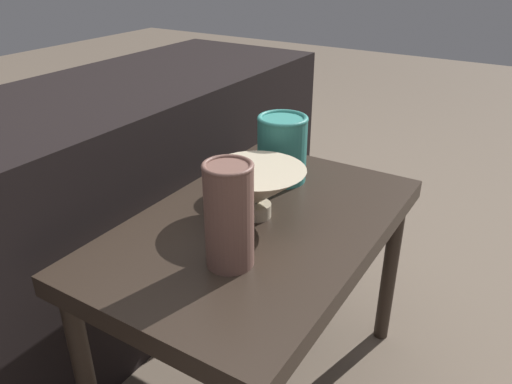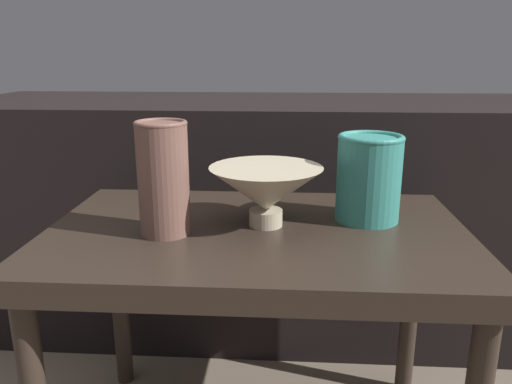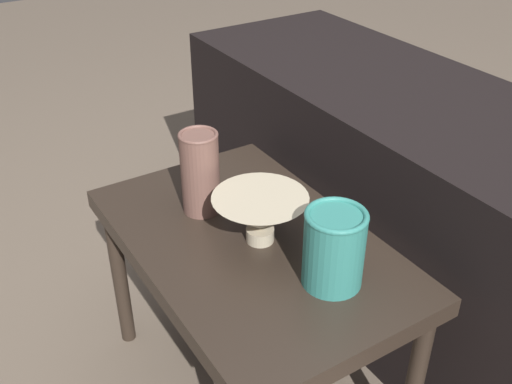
{
  "view_description": "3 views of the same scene",
  "coord_description": "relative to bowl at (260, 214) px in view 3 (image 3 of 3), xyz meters",
  "views": [
    {
      "loc": [
        -0.72,
        -0.44,
        0.93
      ],
      "look_at": [
        0.01,
        0.01,
        0.51
      ],
      "focal_mm": 35.0,
      "sensor_mm": 36.0,
      "label": 1
    },
    {
      "loc": [
        0.05,
        -0.79,
        0.73
      ],
      "look_at": [
        -0.0,
        0.0,
        0.51
      ],
      "focal_mm": 35.0,
      "sensor_mm": 36.0,
      "label": 2
    },
    {
      "loc": [
        0.83,
        -0.51,
        1.17
      ],
      "look_at": [
        -0.0,
        0.02,
        0.55
      ],
      "focal_mm": 42.0,
      "sensor_mm": 36.0,
      "label": 3
    }
  ],
  "objects": [
    {
      "name": "bowl",
      "position": [
        0.0,
        0.0,
        0.0
      ],
      "size": [
        0.19,
        0.19,
        0.1
      ],
      "color": "#C1B293",
      "rests_on": "table"
    },
    {
      "name": "couch_backdrop",
      "position": [
        -0.01,
        0.51,
        -0.21
      ],
      "size": [
        1.61,
        0.5,
        0.61
      ],
      "color": "black",
      "rests_on": "ground_plane"
    },
    {
      "name": "vase_colorful_right",
      "position": [
        0.18,
        0.04,
        0.01
      ],
      "size": [
        0.11,
        0.11,
        0.15
      ],
      "color": "teal",
      "rests_on": "table"
    },
    {
      "name": "table",
      "position": [
        -0.01,
        -0.01,
        -0.12
      ],
      "size": [
        0.7,
        0.44,
        0.45
      ],
      "color": "#2D231C",
      "rests_on": "ground_plane"
    },
    {
      "name": "vase_textured_left",
      "position": [
        -0.16,
        -0.05,
        0.03
      ],
      "size": [
        0.08,
        0.08,
        0.18
      ],
      "color": "brown",
      "rests_on": "table"
    }
  ]
}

